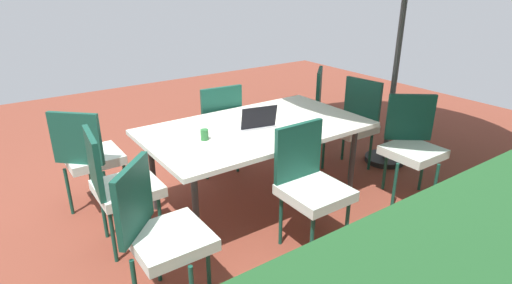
{
  "coord_description": "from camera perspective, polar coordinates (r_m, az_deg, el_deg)",
  "views": [
    {
      "loc": [
        1.98,
        2.83,
        2.02
      ],
      "look_at": [
        0.0,
        0.0,
        0.61
      ],
      "focal_mm": 29.01,
      "sensor_mm": 36.0,
      "label": 1
    }
  ],
  "objects": [
    {
      "name": "chair_northeast",
      "position": [
        2.67,
        -13.1,
        -11.74
      ],
      "size": [
        0.59,
        0.59,
        0.98
      ],
      "rotation": [
        0.0,
        0.0,
        3.95
      ],
      "color": "silver",
      "rests_on": "ground_plane"
    },
    {
      "name": "ground_plane",
      "position": [
        4.0,
        0.0,
        -8.26
      ],
      "size": [
        10.0,
        10.0,
        0.02
      ],
      "primitive_type": "cube",
      "color": "brown"
    },
    {
      "name": "cup",
      "position": [
        3.38,
        -7.12,
        1.01
      ],
      "size": [
        0.07,
        0.07,
        0.09
      ],
      "primitive_type": "cylinder",
      "color": "#286B33",
      "rests_on": "dining_table"
    },
    {
      "name": "chair_north",
      "position": [
        3.17,
        7.45,
        -5.51
      ],
      "size": [
        0.46,
        0.46,
        0.98
      ],
      "rotation": [
        0.0,
        0.0,
        3.14
      ],
      "color": "silver",
      "rests_on": "ground_plane"
    },
    {
      "name": "chair_southeast",
      "position": [
        3.91,
        -22.04,
        -1.53
      ],
      "size": [
        0.59,
        0.59,
        0.98
      ],
      "rotation": [
        0.0,
        0.0,
        5.52
      ],
      "color": "silver",
      "rests_on": "ground_plane"
    },
    {
      "name": "laptop",
      "position": [
        3.62,
        -0.01,
        2.72
      ],
      "size": [
        0.37,
        0.31,
        0.21
      ],
      "rotation": [
        0.0,
        0.0,
        -0.21
      ],
      "color": "#B7B7BC",
      "rests_on": "dining_table"
    },
    {
      "name": "chair_east",
      "position": [
        3.3,
        -18.45,
        -5.38
      ],
      "size": [
        0.48,
        0.47,
        0.98
      ],
      "rotation": [
        0.0,
        0.0,
        4.61
      ],
      "color": "silver",
      "rests_on": "ground_plane"
    },
    {
      "name": "dining_table",
      "position": [
        3.69,
        0.0,
        1.5
      ],
      "size": [
        1.97,
        1.13,
        0.76
      ],
      "color": "silver",
      "rests_on": "ground_plane"
    },
    {
      "name": "chair_southwest",
      "position": [
        5.08,
        6.88,
        5.26
      ],
      "size": [
        0.59,
        0.59,
        0.98
      ],
      "rotation": [
        0.0,
        0.0,
        0.75
      ],
      "color": "silver",
      "rests_on": "ground_plane"
    },
    {
      "name": "chair_south",
      "position": [
        4.38,
        -5.45,
        2.55
      ],
      "size": [
        0.47,
        0.48,
        0.98
      ],
      "rotation": [
        0.0,
        0.0,
        -0.11
      ],
      "color": "silver",
      "rests_on": "ground_plane"
    },
    {
      "name": "chair_west",
      "position": [
        4.57,
        13.21,
        2.87
      ],
      "size": [
        0.49,
        0.48,
        0.98
      ],
      "rotation": [
        0.0,
        0.0,
        1.7
      ],
      "color": "silver",
      "rests_on": "ground_plane"
    },
    {
      "name": "chair_northwest",
      "position": [
        4.13,
        20.69,
        -0.13
      ],
      "size": [
        0.58,
        0.58,
        0.98
      ],
      "rotation": [
        0.0,
        0.0,
        2.48
      ],
      "color": "silver",
      "rests_on": "ground_plane"
    }
  ]
}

